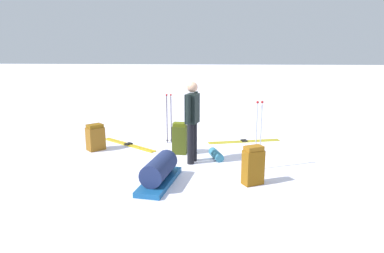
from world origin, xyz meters
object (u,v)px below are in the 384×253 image
(ski_pair_near, at_px, (244,141))
(ski_pair_far, at_px, (129,145))
(backpack_small_spare, at_px, (253,166))
(gear_sled, at_px, (159,172))
(sleeping_mat_rolled, at_px, (216,155))
(backpack_large_dark, at_px, (180,139))
(ski_poles_planted_near, at_px, (169,116))
(backpack_bright, at_px, (95,137))
(skier_standing, at_px, (192,118))
(ski_poles_planted_far, at_px, (259,132))

(ski_pair_near, distance_m, ski_pair_far, 2.92)
(backpack_small_spare, bearing_deg, gear_sled, 3.24)
(ski_pair_near, distance_m, sleeping_mat_rolled, 1.59)
(backpack_large_dark, relative_size, ski_poles_planted_near, 0.58)
(backpack_bright, relative_size, ski_poles_planted_near, 0.50)
(backpack_small_spare, bearing_deg, skier_standing, -44.21)
(backpack_bright, relative_size, gear_sled, 0.43)
(gear_sled, bearing_deg, backpack_large_dark, -95.72)
(ski_pair_near, xyz_separation_m, backpack_bright, (3.55, 0.95, 0.29))
(ski_poles_planted_near, bearing_deg, skier_standing, 114.39)
(ski_poles_planted_near, distance_m, ski_poles_planted_far, 2.73)
(ski_poles_planted_near, bearing_deg, backpack_large_dark, 111.39)
(skier_standing, bearing_deg, sleeping_mat_rolled, -151.08)
(gear_sled, distance_m, sleeping_mat_rolled, 1.80)
(backpack_small_spare, bearing_deg, backpack_large_dark, -49.25)
(backpack_large_dark, bearing_deg, ski_pair_near, -144.53)
(backpack_large_dark, bearing_deg, sleeping_mat_rolled, 159.02)
(gear_sled, relative_size, sleeping_mat_rolled, 2.59)
(gear_sled, bearing_deg, skier_standing, -112.71)
(sleeping_mat_rolled, bearing_deg, skier_standing, 28.92)
(ski_pair_far, distance_m, ski_poles_planted_near, 1.23)
(backpack_small_spare, xyz_separation_m, gear_sled, (1.65, 0.09, -0.12))
(ski_poles_planted_near, height_order, sleeping_mat_rolled, ski_poles_planted_near)
(skier_standing, relative_size, backpack_large_dark, 2.36)
(ski_poles_planted_far, bearing_deg, ski_pair_near, -87.29)
(sleeping_mat_rolled, bearing_deg, backpack_bright, -9.47)
(ski_pair_far, relative_size, backpack_bright, 2.54)
(backpack_large_dark, xyz_separation_m, gear_sled, (0.18, 1.80, -0.13))
(ski_poles_planted_near, relative_size, sleeping_mat_rolled, 2.26)
(ski_pair_far, distance_m, gear_sled, 2.68)
(backpack_large_dark, relative_size, gear_sled, 0.50)
(skier_standing, xyz_separation_m, backpack_large_dark, (0.33, -0.59, -0.60))
(ski_pair_near, xyz_separation_m, ski_poles_planted_far, (-0.10, 2.05, 0.75))
(backpack_bright, relative_size, sleeping_mat_rolled, 1.12)
(ski_pair_far, height_order, ski_poles_planted_far, ski_poles_planted_far)
(skier_standing, relative_size, ski_poles_planted_near, 1.37)
(skier_standing, relative_size, ski_pair_near, 0.91)
(ski_pair_far, bearing_deg, sleeping_mat_rolled, 157.00)
(backpack_bright, xyz_separation_m, gear_sled, (-1.82, 1.96, -0.08))
(ski_pair_near, relative_size, ski_poles_planted_far, 1.35)
(sleeping_mat_rolled, bearing_deg, ski_pair_near, -116.87)
(skier_standing, height_order, backpack_bright, skier_standing)
(backpack_small_spare, relative_size, ski_poles_planted_near, 0.56)
(ski_pair_near, relative_size, backpack_bright, 3.01)
(sleeping_mat_rolled, bearing_deg, ski_poles_planted_near, -46.10)
(ski_pair_far, relative_size, backpack_large_dark, 2.18)
(backpack_bright, height_order, sleeping_mat_rolled, backpack_bright)
(backpack_large_dark, bearing_deg, gear_sled, 84.28)
(backpack_small_spare, relative_size, gear_sled, 0.49)
(gear_sled, bearing_deg, ski_poles_planted_near, -86.26)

